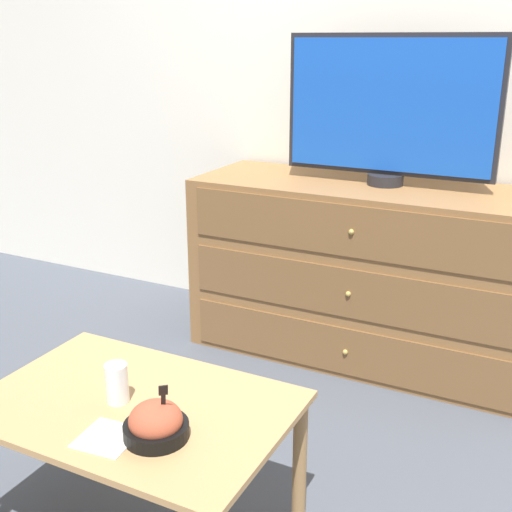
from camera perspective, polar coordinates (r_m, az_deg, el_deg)
The scene contains 8 objects.
ground_plane at distance 3.49m, azimuth 12.30°, elevation -6.47°, with size 12.00×12.00×0.00m, color #474C56.
wall_back at distance 3.20m, azimuth 14.08°, elevation 15.32°, with size 12.00×0.05×2.60m.
dresser at distance 3.06m, azimuth 9.99°, elevation -1.48°, with size 1.64×0.60×0.84m.
tv at distance 2.91m, azimuth 11.83°, elevation 12.68°, with size 0.94×0.16×0.65m.
coffee_table at distance 1.97m, azimuth -10.66°, elevation -14.35°, with size 0.90×0.60×0.47m.
takeout_bowl at distance 1.76m, azimuth -8.89°, elevation -14.54°, with size 0.17×0.17×0.17m.
drink_cup at distance 1.92m, azimuth -12.25°, elevation -11.18°, with size 0.07×0.07×0.12m.
napkin at distance 1.80m, azimuth -13.07°, elevation -15.46°, with size 0.16×0.16×0.00m.
Camera 1 is at (0.72, -3.08, 1.46)m, focal length 45.00 mm.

